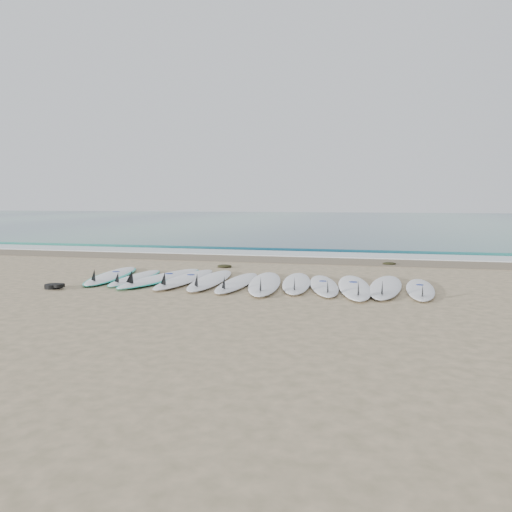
% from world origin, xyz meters
% --- Properties ---
extents(ground, '(120.00, 120.00, 0.00)m').
position_xyz_m(ground, '(0.00, 0.00, 0.00)').
color(ground, tan).
extents(ocean, '(120.00, 55.00, 0.03)m').
position_xyz_m(ocean, '(0.00, 32.50, 0.01)').
color(ocean, '#215F62').
rests_on(ocean, ground).
extents(wet_sand_band, '(120.00, 1.80, 0.01)m').
position_xyz_m(wet_sand_band, '(0.00, 4.10, 0.01)').
color(wet_sand_band, '#70614A').
rests_on(wet_sand_band, ground).
extents(foam_band, '(120.00, 1.40, 0.04)m').
position_xyz_m(foam_band, '(0.00, 5.50, 0.02)').
color(foam_band, silver).
rests_on(foam_band, ground).
extents(wave_crest, '(120.00, 1.00, 0.10)m').
position_xyz_m(wave_crest, '(0.00, 7.00, 0.05)').
color(wave_crest, '#215F62').
rests_on(wave_crest, ground).
extents(surfboard_0, '(1.10, 2.80, 0.35)m').
position_xyz_m(surfboard_0, '(-3.17, 0.03, 0.05)').
color(surfboard_0, white).
rests_on(surfboard_0, ground).
extents(surfboard_1, '(0.65, 2.33, 0.29)m').
position_xyz_m(surfboard_1, '(-2.55, -0.09, 0.04)').
color(surfboard_1, white).
rests_on(surfboard_1, ground).
extents(surfboard_2, '(1.16, 2.98, 0.37)m').
position_xyz_m(surfboard_2, '(-1.99, -0.04, 0.05)').
color(surfboard_2, white).
rests_on(surfboard_2, ground).
extents(surfboard_3, '(0.67, 2.81, 0.36)m').
position_xyz_m(surfboard_3, '(-1.44, -0.10, 0.06)').
color(surfboard_3, white).
rests_on(surfboard_3, ground).
extents(surfboard_4, '(0.75, 2.81, 0.36)m').
position_xyz_m(surfboard_4, '(-0.88, -0.11, 0.06)').
color(surfboard_4, white).
rests_on(surfboard_4, ground).
extents(surfboard_5, '(0.54, 2.57, 0.33)m').
position_xyz_m(surfboard_5, '(-0.28, -0.26, 0.06)').
color(surfboard_5, silver).
rests_on(surfboard_5, ground).
extents(surfboard_6, '(1.00, 2.94, 0.37)m').
position_xyz_m(surfboard_6, '(0.28, -0.25, 0.06)').
color(surfboard_6, white).
rests_on(surfboard_6, ground).
extents(surfboard_7, '(0.83, 2.66, 0.33)m').
position_xyz_m(surfboard_7, '(0.87, -0.04, 0.06)').
color(surfboard_7, white).
rests_on(surfboard_7, ground).
extents(surfboard_8, '(0.93, 2.53, 0.32)m').
position_xyz_m(surfboard_8, '(1.42, -0.19, 0.05)').
color(surfboard_8, white).
rests_on(surfboard_8, ground).
extents(surfboard_9, '(0.86, 2.83, 0.36)m').
position_xyz_m(surfboard_9, '(2.00, -0.27, 0.06)').
color(surfboard_9, white).
rests_on(surfboard_9, ground).
extents(surfboard_10, '(0.80, 2.81, 0.35)m').
position_xyz_m(surfboard_10, '(2.56, -0.11, 0.06)').
color(surfboard_10, silver).
rests_on(surfboard_10, ground).
extents(surfboard_11, '(0.62, 2.42, 0.31)m').
position_xyz_m(surfboard_11, '(3.18, -0.19, 0.05)').
color(surfboard_11, silver).
rests_on(surfboard_11, ground).
extents(seaweed_near, '(0.38, 0.29, 0.07)m').
position_xyz_m(seaweed_near, '(-1.27, 2.18, 0.04)').
color(seaweed_near, black).
rests_on(seaweed_near, ground).
extents(seaweed_far, '(0.34, 0.27, 0.07)m').
position_xyz_m(seaweed_far, '(2.74, 3.68, 0.03)').
color(seaweed_far, black).
rests_on(seaweed_far, ground).
extents(leash_coil, '(0.46, 0.36, 0.11)m').
position_xyz_m(leash_coil, '(-3.54, -1.42, 0.05)').
color(leash_coil, black).
rests_on(leash_coil, ground).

